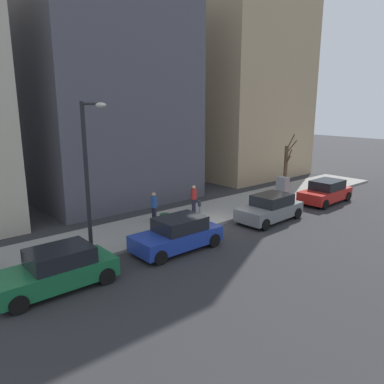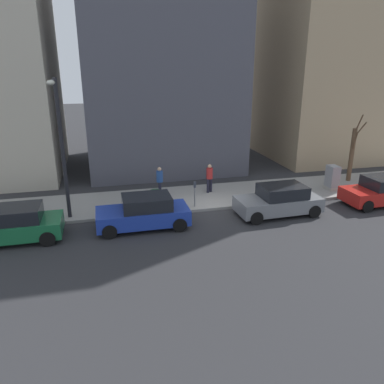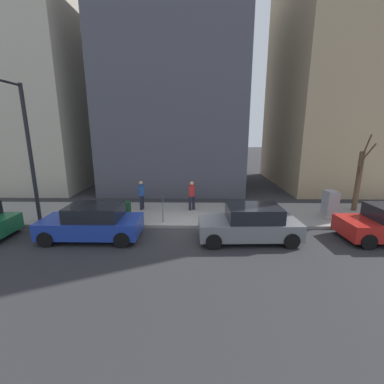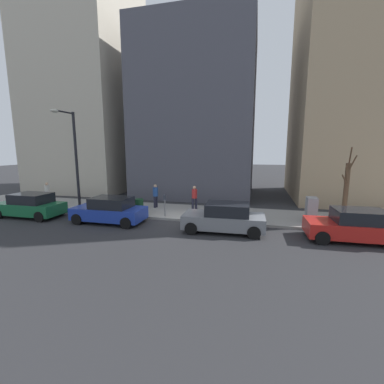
% 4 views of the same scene
% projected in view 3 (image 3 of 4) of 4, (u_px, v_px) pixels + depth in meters
% --- Properties ---
extents(ground_plane, '(120.00, 120.00, 0.00)m').
position_uv_depth(ground_plane, '(183.00, 229.00, 12.32)').
color(ground_plane, '#2B2B2D').
extents(sidewalk, '(4.00, 36.00, 0.15)m').
position_uv_depth(sidewalk, '(185.00, 214.00, 14.25)').
color(sidewalk, gray).
rests_on(sidewalk, ground).
extents(parked_car_grey, '(2.04, 4.26, 1.52)m').
position_uv_depth(parked_car_grey, '(250.00, 224.00, 10.90)').
color(parked_car_grey, slate).
rests_on(parked_car_grey, ground).
extents(parked_car_blue, '(1.93, 4.21, 1.52)m').
position_uv_depth(parked_car_blue, '(92.00, 222.00, 11.04)').
color(parked_car_blue, '#1E389E').
rests_on(parked_car_blue, ground).
extents(parking_meter, '(0.14, 0.10, 1.35)m').
position_uv_depth(parking_meter, '(163.00, 206.00, 12.55)').
color(parking_meter, slate).
rests_on(parking_meter, sidewalk).
extents(utility_box, '(0.83, 0.61, 1.43)m').
position_uv_depth(utility_box, '(330.00, 205.00, 13.26)').
color(utility_box, '#A8A399').
rests_on(utility_box, sidewalk).
extents(streetlamp, '(1.97, 0.32, 6.50)m').
position_uv_depth(streetlamp, '(25.00, 143.00, 11.77)').
color(streetlamp, black).
rests_on(streetlamp, sidewalk).
extents(bare_tree, '(0.91, 0.70, 4.26)m').
position_uv_depth(bare_tree, '(359.00, 179.00, 14.19)').
color(bare_tree, brown).
rests_on(bare_tree, sidewalk).
extents(trash_bin, '(0.56, 0.56, 0.90)m').
position_uv_depth(trash_bin, '(126.00, 211.00, 13.11)').
color(trash_bin, '#14381E').
rests_on(trash_bin, sidewalk).
extents(pedestrian_near_meter, '(0.36, 0.36, 1.66)m').
position_uv_depth(pedestrian_near_meter, '(192.00, 194.00, 14.50)').
color(pedestrian_near_meter, '#1E1E2D').
rests_on(pedestrian_near_meter, sidewalk).
extents(pedestrian_midblock, '(0.40, 0.36, 1.66)m').
position_uv_depth(pedestrian_midblock, '(141.00, 194.00, 14.60)').
color(pedestrian_midblock, '#1E1E2D').
rests_on(pedestrian_midblock, sidewalk).
extents(office_tower_left, '(10.46, 10.46, 22.54)m').
position_uv_depth(office_tower_left, '(353.00, 42.00, 19.88)').
color(office_tower_left, tan).
rests_on(office_tower_left, ground).
extents(office_block_center, '(10.33, 10.33, 14.89)m').
position_uv_depth(office_block_center, '(175.00, 94.00, 20.95)').
color(office_block_center, '#4C4C56').
rests_on(office_block_center, ground).
extents(office_tower_right, '(9.50, 9.50, 21.47)m').
position_uv_depth(office_tower_right, '(22.00, 49.00, 19.97)').
color(office_tower_right, '#BCB29E').
rests_on(office_tower_right, ground).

